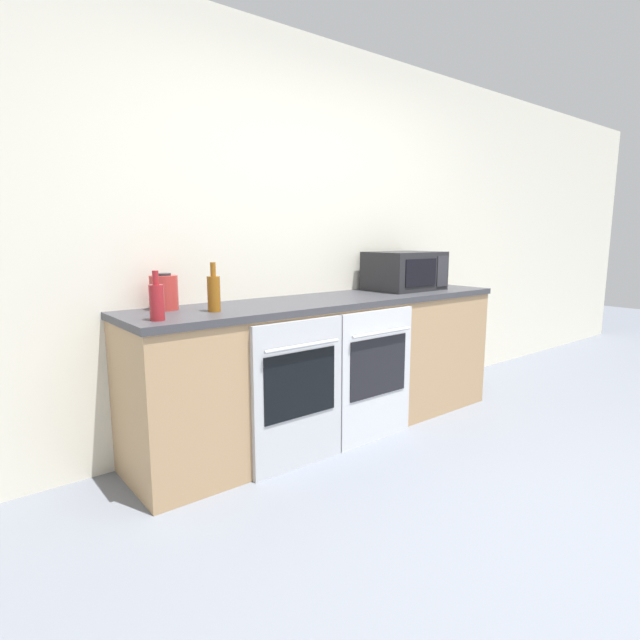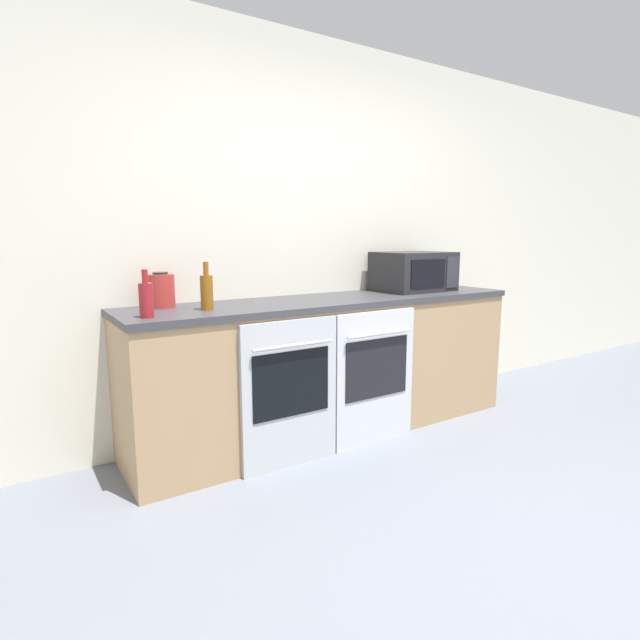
{
  "view_description": "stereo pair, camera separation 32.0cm",
  "coord_description": "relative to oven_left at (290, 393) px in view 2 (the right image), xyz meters",
  "views": [
    {
      "loc": [
        -2.07,
        -0.82,
        1.3
      ],
      "look_at": [
        -0.09,
        1.64,
        0.77
      ],
      "focal_mm": 28.0,
      "sensor_mm": 36.0,
      "label": 1
    },
    {
      "loc": [
        -1.81,
        -1.01,
        1.3
      ],
      "look_at": [
        -0.09,
        1.64,
        0.77
      ],
      "focal_mm": 28.0,
      "sensor_mm": 36.0,
      "label": 2
    }
  ],
  "objects": [
    {
      "name": "ground_plane",
      "position": [
        0.49,
        -1.33,
        -0.43
      ],
      "size": [
        16.0,
        16.0,
        0.0
      ],
      "primitive_type": "plane",
      "color": "slate"
    },
    {
      "name": "wall_back",
      "position": [
        0.49,
        0.64,
        0.87
      ],
      "size": [
        10.0,
        0.06,
        2.6
      ],
      "color": "silver",
      "rests_on": "ground_plane"
    },
    {
      "name": "counter_back",
      "position": [
        0.49,
        0.31,
        0.02
      ],
      "size": [
        2.69,
        0.61,
        0.9
      ],
      "color": "tan",
      "rests_on": "ground_plane"
    },
    {
      "name": "oven_left",
      "position": [
        0.0,
        0.0,
        0.0
      ],
      "size": [
        0.6,
        0.06,
        0.85
      ],
      "color": "#B7BABF",
      "rests_on": "ground_plane"
    },
    {
      "name": "oven_right",
      "position": [
        0.61,
        0.0,
        0.0
      ],
      "size": [
        0.6,
        0.06,
        0.85
      ],
      "color": "silver",
      "rests_on": "ground_plane"
    },
    {
      "name": "microwave",
      "position": [
        1.25,
        0.36,
        0.61
      ],
      "size": [
        0.54,
        0.4,
        0.28
      ],
      "color": "#232326",
      "rests_on": "counter_back"
    },
    {
      "name": "bottle_amber",
      "position": [
        -0.37,
        0.25,
        0.57
      ],
      "size": [
        0.07,
        0.07,
        0.26
      ],
      "color": "#8C5114",
      "rests_on": "counter_back"
    },
    {
      "name": "bottle_red",
      "position": [
        -0.72,
        0.16,
        0.56
      ],
      "size": [
        0.07,
        0.07,
        0.24
      ],
      "color": "maroon",
      "rests_on": "counter_back"
    },
    {
      "name": "kettle",
      "position": [
        -0.55,
        0.48,
        0.57
      ],
      "size": [
        0.15,
        0.15,
        0.2
      ],
      "color": "#B2332D",
      "rests_on": "counter_back"
    }
  ]
}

